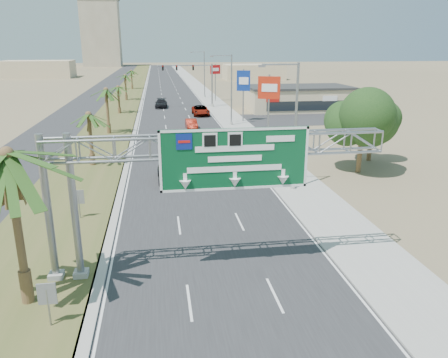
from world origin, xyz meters
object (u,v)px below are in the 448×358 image
car_left_lane (168,172)px  pole_sign_blue (243,83)px  palm_near (7,155)px  car_right_lane (201,111)px  store_building (298,99)px  car_mid_lane (191,124)px  pole_sign_red_far (215,72)px  sign_gantry (201,157)px  pole_sign_red_near (269,92)px  signal_mast (201,81)px  car_far (161,103)px

car_left_lane → pole_sign_blue: pole_sign_blue is taller
palm_near → car_right_lane: bearing=76.3°
store_building → pole_sign_blue: size_ratio=2.30×
car_mid_lane → pole_sign_red_far: size_ratio=0.56×
sign_gantry → pole_sign_red_near: pole_sign_red_near is taller
car_left_lane → pole_sign_red_near: (11.38, 10.35, 5.62)m
signal_mast → pole_sign_red_far: (3.83, 9.05, 1.09)m
car_right_lane → pole_sign_blue: pole_sign_blue is taller
signal_mast → car_mid_lane: signal_mast is taller
signal_mast → car_far: signal_mast is taller
car_left_lane → sign_gantry: bearing=-86.6°
sign_gantry → car_right_lane: size_ratio=2.93×
car_mid_lane → pole_sign_blue: pole_sign_blue is taller
sign_gantry → pole_sign_red_far: size_ratio=2.21×
store_building → palm_near: bearing=-118.3°
signal_mast → pole_sign_blue: size_ratio=1.31×
pole_sign_blue → car_far: bearing=124.7°
store_building → pole_sign_red_near: size_ratio=2.19×
palm_near → car_right_lane: palm_near is taller
signal_mast → pole_sign_red_far: 9.89m
store_building → pole_sign_red_far: size_ratio=2.38×
store_building → pole_sign_blue: 16.69m
car_left_lane → pole_sign_red_far: (11.38, 54.97, 5.16)m
sign_gantry → store_building: bearing=67.6°
car_far → pole_sign_red_near: 38.60m
car_left_lane → palm_near: bearing=-111.9°
car_mid_lane → pole_sign_red_far: 32.42m
sign_gantry → car_right_lane: (5.08, 52.35, -5.26)m
car_mid_lane → car_right_lane: 12.60m
sign_gantry → car_far: sign_gantry is taller
signal_mast → pole_sign_red_near: (3.83, -35.57, 1.55)m
sign_gantry → car_far: 63.16m
car_far → pole_sign_red_far: bearing=38.8°
palm_near → store_building: bearing=61.7°
car_left_lane → pole_sign_red_near: size_ratio=0.56×
signal_mast → car_left_lane: signal_mast is taller
signal_mast → store_building: (16.83, -5.97, -2.85)m
pole_sign_red_near → pole_sign_blue: pole_sign_red_near is taller
palm_near → pole_sign_red_far: size_ratio=1.10×
palm_near → pole_sign_red_far: bearing=76.0°
sign_gantry → signal_mast: (6.23, 62.05, -1.21)m
store_building → car_right_lane: bearing=-168.3°
car_mid_lane → car_far: (-3.86, 22.93, 0.08)m
pole_sign_blue → car_mid_lane: bearing=-147.8°
palm_near → car_mid_lane: size_ratio=1.97×
car_left_lane → car_far: bearing=88.8°
sign_gantry → car_left_lane: size_ratio=3.66×
car_far → sign_gantry: bearing=-85.7°
store_building → car_left_lane: size_ratio=3.93×
pole_sign_red_far → car_mid_lane: bearing=-103.6°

